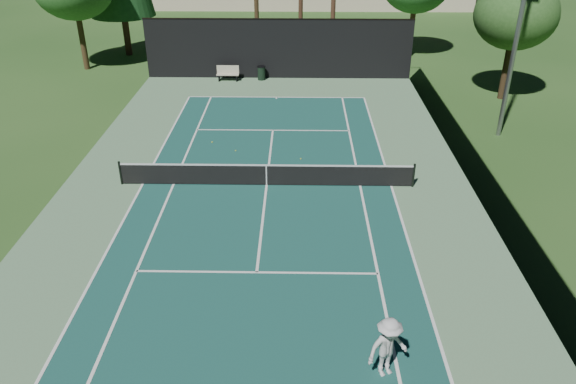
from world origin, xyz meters
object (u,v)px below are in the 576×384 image
object	(u,v)px
player	(388,348)
tennis_ball_c	(301,159)
trash_bin	(261,73)
park_bench	(228,73)
tennis_ball_b	(236,151)
tennis_ball_d	(212,142)
tennis_net	(266,174)

from	to	relation	value
player	tennis_ball_c	size ratio (longest dim) A/B	25.92
trash_bin	park_bench	bearing A→B (deg)	-173.89
tennis_ball_c	player	bearing A→B (deg)	-80.55
player	park_bench	bearing A→B (deg)	80.39
player	tennis_ball_b	bearing A→B (deg)	85.85
tennis_ball_b	park_bench	bearing A→B (deg)	98.21
tennis_ball_d	trash_bin	xyz separation A→B (m)	(1.89, 10.91, 0.44)
park_bench	trash_bin	world-z (taller)	park_bench
tennis_net	player	distance (m)	11.47
tennis_ball_b	tennis_ball_c	xyz separation A→B (m)	(3.24, -0.90, 0.00)
park_bench	tennis_ball_d	bearing A→B (deg)	-87.99
tennis_ball_d	trash_bin	bearing A→B (deg)	80.16
tennis_ball_c	park_bench	size ratio (longest dim) A/B	0.05
trash_bin	tennis_ball_d	bearing A→B (deg)	-99.84
park_bench	trash_bin	xyz separation A→B (m)	(2.27, 0.24, -0.07)
tennis_net	player	bearing A→B (deg)	-70.82
tennis_ball_d	trash_bin	size ratio (longest dim) A/B	0.08
tennis_net	tennis_ball_b	bearing A→B (deg)	115.54
tennis_ball_c	trash_bin	bearing A→B (deg)	101.73
tennis_net	tennis_ball_b	xyz separation A→B (m)	(-1.74, 3.63, -0.52)
trash_bin	tennis_net	bearing A→B (deg)	-85.74
player	park_bench	world-z (taller)	player
tennis_net	tennis_ball_b	distance (m)	4.06
tennis_net	player	size ratio (longest dim) A/B	7.02
tennis_ball_b	trash_bin	world-z (taller)	trash_bin
tennis_net	park_bench	size ratio (longest dim) A/B	8.60
tennis_ball_d	park_bench	distance (m)	10.68
tennis_ball_b	park_bench	size ratio (longest dim) A/B	0.05
trash_bin	player	bearing A→B (deg)	-79.44
player	trash_bin	size ratio (longest dim) A/B	1.94
player	tennis_ball_c	world-z (taller)	player
tennis_net	tennis_ball_d	distance (m)	5.61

